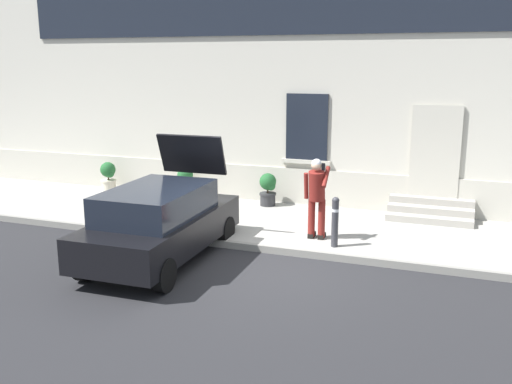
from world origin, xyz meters
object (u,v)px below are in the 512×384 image
object	(u,v)px
bollard_far_left	(160,203)
planter_terracotta	(186,181)
planter_charcoal	(268,189)
person_on_phone	(317,193)
bollard_near_person	(335,220)
planter_cream	(108,176)
hatchback_car_black	(160,222)

from	to	relation	value
bollard_far_left	planter_terracotta	xyz separation A→B (m)	(-0.81, 2.84, -0.11)
planter_charcoal	person_on_phone	bearing A→B (deg)	-51.50
planter_terracotta	person_on_phone	bearing A→B (deg)	-29.59
planter_terracotta	planter_charcoal	distance (m)	2.45
bollard_near_person	planter_cream	xyz separation A→B (m)	(-7.29, 2.74, -0.11)
person_on_phone	planter_cream	xyz separation A→B (m)	(-6.80, 2.37, -0.54)
bollard_near_person	person_on_phone	xyz separation A→B (m)	(-0.49, 0.36, 0.44)
bollard_near_person	bollard_far_left	size ratio (longest dim) A/B	1.00
bollard_near_person	planter_terracotta	bearing A→B (deg)	149.63
person_on_phone	planter_cream	bearing A→B (deg)	176.04
planter_terracotta	planter_charcoal	xyz separation A→B (m)	(2.45, -0.08, 0.00)
hatchback_car_black	planter_charcoal	world-z (taller)	hatchback_car_black
planter_charcoal	bollard_near_person	bearing A→B (deg)	-49.08
bollard_near_person	person_on_phone	bearing A→B (deg)	143.18
bollard_far_left	planter_cream	bearing A→B (deg)	140.03
planter_cream	planter_terracotta	xyz separation A→B (m)	(2.45, 0.10, 0.00)
hatchback_car_black	planter_terracotta	size ratio (longest dim) A/B	4.76
bollard_far_left	planter_charcoal	size ratio (longest dim) A/B	1.22
bollard_near_person	hatchback_car_black	bearing A→B (deg)	-153.01
planter_cream	planter_terracotta	bearing A→B (deg)	2.24
planter_terracotta	bollard_near_person	bearing A→B (deg)	-30.37
person_on_phone	planter_charcoal	size ratio (longest dim) A/B	2.03
bollard_near_person	planter_cream	distance (m)	7.79
hatchback_car_black	planter_cream	size ratio (longest dim) A/B	4.76
person_on_phone	planter_cream	world-z (taller)	person_on_phone
person_on_phone	bollard_near_person	bearing A→B (deg)	-21.54
bollard_near_person	bollard_far_left	bearing A→B (deg)	180.00
person_on_phone	planter_charcoal	distance (m)	3.10
person_on_phone	planter_cream	distance (m)	7.23
hatchback_car_black	person_on_phone	bearing A→B (deg)	36.58
person_on_phone	planter_charcoal	xyz separation A→B (m)	(-1.90, 2.39, -0.54)
person_on_phone	planter_terracotta	size ratio (longest dim) A/B	2.03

